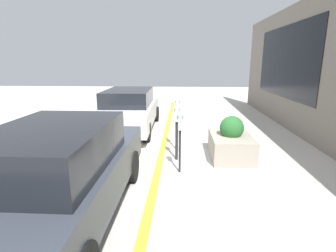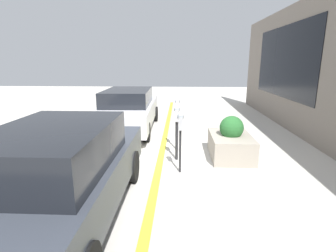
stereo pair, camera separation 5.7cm
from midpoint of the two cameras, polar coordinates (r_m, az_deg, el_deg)
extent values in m
plane|color=beige|center=(6.86, -1.19, -7.17)|extent=(40.00, 40.00, 0.00)
cube|color=gold|center=(6.86, -1.86, -7.00)|extent=(19.00, 0.16, 0.04)
cube|color=black|center=(11.38, 23.56, 12.71)|extent=(5.70, 0.02, 2.68)
cylinder|color=#232326|center=(5.92, 2.38, -5.51)|extent=(0.05, 0.05, 1.00)
cube|color=#B7B7BC|center=(5.74, 2.45, 0.57)|extent=(0.17, 0.09, 0.29)
sphere|color=gray|center=(5.70, 2.46, 1.98)|extent=(0.15, 0.15, 0.15)
cylinder|color=#232326|center=(6.67, 1.66, -3.20)|extent=(0.07, 0.07, 1.01)
cube|color=#B7B7BC|center=(6.51, 1.70, 2.33)|extent=(0.17, 0.09, 0.30)
sphere|color=gray|center=(6.48, 1.71, 3.62)|extent=(0.15, 0.15, 0.15)
cylinder|color=#232326|center=(7.37, 1.76, -0.98)|extent=(0.05, 0.05, 1.15)
cube|color=#B7B7BC|center=(7.23, 1.80, 4.41)|extent=(0.16, 0.09, 0.25)
sphere|color=gray|center=(7.21, 1.81, 5.40)|extent=(0.14, 0.14, 0.14)
cube|color=#A39989|center=(7.10, 13.22, -4.27)|extent=(1.55, 1.03, 0.59)
sphere|color=#28662D|center=(6.97, 13.44, -0.37)|extent=(0.62, 0.62, 0.62)
cube|color=#383D47|center=(4.46, -22.15, -11.19)|extent=(4.61, 1.77, 0.65)
cube|color=black|center=(4.09, -24.00, -4.24)|extent=(2.40, 1.55, 0.60)
cylinder|color=black|center=(5.60, -8.11, -8.72)|extent=(0.65, 0.21, 0.65)
cylinder|color=black|center=(6.10, -23.31, -7.83)|extent=(0.65, 0.21, 0.65)
cube|color=silver|center=(9.72, -8.58, 2.94)|extent=(4.79, 1.85, 0.68)
cube|color=black|center=(9.44, -8.93, 6.28)|extent=(2.51, 1.59, 0.52)
cylinder|color=black|center=(11.10, -2.99, 2.64)|extent=(0.61, 0.21, 0.61)
cylinder|color=black|center=(11.37, -11.09, 2.67)|extent=(0.61, 0.21, 0.61)
cylinder|color=black|center=(8.25, -4.95, -1.35)|extent=(0.61, 0.21, 0.61)
cylinder|color=black|center=(8.60, -15.63, -1.18)|extent=(0.61, 0.21, 0.61)
camera|label=1|loc=(0.03, 89.75, 0.06)|focal=28.00mm
camera|label=2|loc=(0.03, -90.25, -0.06)|focal=28.00mm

